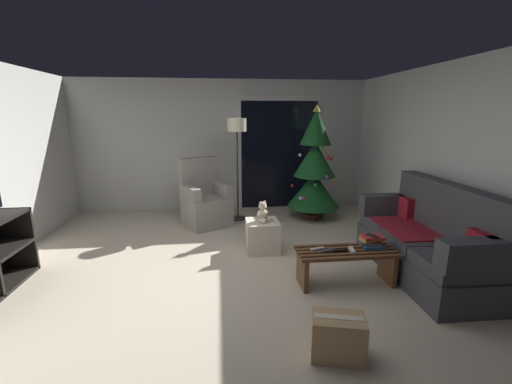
# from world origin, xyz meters

# --- Properties ---
(ground_plane) EXTENTS (7.00, 7.00, 0.00)m
(ground_plane) POSITION_xyz_m (0.00, 0.00, 0.00)
(ground_plane) COLOR beige
(wall_back) EXTENTS (5.72, 0.12, 2.50)m
(wall_back) POSITION_xyz_m (0.00, 3.06, 1.25)
(wall_back) COLOR beige
(wall_back) RESTS_ON ground
(wall_right) EXTENTS (0.12, 6.00, 2.50)m
(wall_right) POSITION_xyz_m (2.86, 0.00, 1.25)
(wall_right) COLOR beige
(wall_right) RESTS_ON ground
(patio_door_frame) EXTENTS (1.60, 0.02, 2.20)m
(patio_door_frame) POSITION_xyz_m (1.11, 2.99, 1.10)
(patio_door_frame) COLOR silver
(patio_door_frame) RESTS_ON ground
(patio_door_glass) EXTENTS (1.50, 0.02, 2.10)m
(patio_door_glass) POSITION_xyz_m (1.11, 2.97, 1.05)
(patio_door_glass) COLOR black
(patio_door_glass) RESTS_ON ground
(couch) EXTENTS (0.81, 1.95, 1.08)m
(couch) POSITION_xyz_m (2.32, -0.14, 0.40)
(couch) COLOR #3D3D42
(couch) RESTS_ON ground
(coffee_table) EXTENTS (1.10, 0.40, 0.40)m
(coffee_table) POSITION_xyz_m (1.30, -0.27, 0.26)
(coffee_table) COLOR brown
(coffee_table) RESTS_ON ground
(remote_black) EXTENTS (0.16, 0.06, 0.02)m
(remote_black) POSITION_xyz_m (1.21, -0.30, 0.41)
(remote_black) COLOR black
(remote_black) RESTS_ON coffee_table
(remote_white) EXTENTS (0.07, 0.16, 0.02)m
(remote_white) POSITION_xyz_m (1.34, -0.29, 0.41)
(remote_white) COLOR silver
(remote_white) RESTS_ON coffee_table
(remote_silver) EXTENTS (0.16, 0.09, 0.02)m
(remote_silver) POSITION_xyz_m (0.98, -0.23, 0.41)
(remote_silver) COLOR #ADADB2
(remote_silver) RESTS_ON coffee_table
(remote_graphite) EXTENTS (0.16, 0.07, 0.02)m
(remote_graphite) POSITION_xyz_m (1.08, -0.29, 0.41)
(remote_graphite) COLOR #333338
(remote_graphite) RESTS_ON coffee_table
(book_stack) EXTENTS (0.28, 0.23, 0.13)m
(book_stack) POSITION_xyz_m (1.60, -0.20, 0.46)
(book_stack) COLOR #285684
(book_stack) RESTS_ON coffee_table
(cell_phone) EXTENTS (0.13, 0.16, 0.01)m
(cell_phone) POSITION_xyz_m (1.60, -0.22, 0.53)
(cell_phone) COLOR black
(cell_phone) RESTS_ON book_stack
(christmas_tree) EXTENTS (0.93, 0.93, 2.01)m
(christmas_tree) POSITION_xyz_m (1.60, 2.13, 0.89)
(christmas_tree) COLOR #4C1E19
(christmas_tree) RESTS_ON ground
(armchair) EXTENTS (0.92, 0.92, 1.13)m
(armchair) POSITION_xyz_m (-0.33, 1.98, 0.40)
(armchair) COLOR gray
(armchair) RESTS_ON ground
(floor_lamp) EXTENTS (0.32, 0.32, 1.78)m
(floor_lamp) POSITION_xyz_m (0.24, 2.22, 1.51)
(floor_lamp) COLOR #2D2D30
(floor_lamp) RESTS_ON ground
(ottoman) EXTENTS (0.44, 0.44, 0.42)m
(ottoman) POSITION_xyz_m (0.50, 0.75, 0.21)
(ottoman) COLOR beige
(ottoman) RESTS_ON ground
(teddy_bear_cream) EXTENTS (0.21, 0.22, 0.29)m
(teddy_bear_cream) POSITION_xyz_m (0.50, 0.74, 0.55)
(teddy_bear_cream) COLOR beige
(teddy_bear_cream) RESTS_ON ottoman
(cardboard_box_taped_mid_floor) EXTENTS (0.46, 0.35, 0.34)m
(cardboard_box_taped_mid_floor) POSITION_xyz_m (0.81, -1.38, 0.17)
(cardboard_box_taped_mid_floor) COLOR tan
(cardboard_box_taped_mid_floor) RESTS_ON ground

